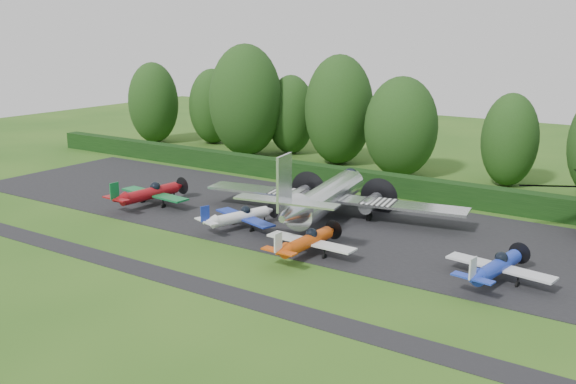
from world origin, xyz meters
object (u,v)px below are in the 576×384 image
Objects in this scene: light_plane_white at (240,217)px; light_plane_red at (150,193)px; transport_plane at (325,197)px; light_plane_blue at (497,267)px; light_plane_orange at (307,241)px.

light_plane_red is at bearing 157.85° from light_plane_white.
transport_plane reaches higher than light_plane_blue.
light_plane_orange is (7.67, -2.37, 0.04)m from light_plane_white.
light_plane_red is at bearing -152.88° from transport_plane.
light_plane_white is at bearing 171.58° from light_plane_blue.
light_plane_blue is (15.61, -5.69, -0.92)m from transport_plane.
light_plane_red is at bearing 167.66° from light_plane_orange.
light_plane_red is 1.16× the size of light_plane_white.
transport_plane is 8.75m from light_plane_orange.
light_plane_blue is at bearing -6.90° from light_plane_red.
light_plane_red reaches higher than light_plane_white.
transport_plane reaches higher than light_plane_orange.
light_plane_red reaches higher than light_plane_blue.
transport_plane is 3.14× the size of light_plane_blue.
transport_plane is 16.64m from light_plane_blue.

